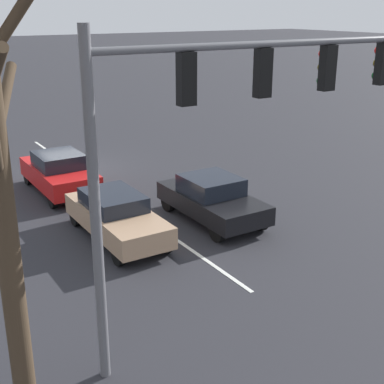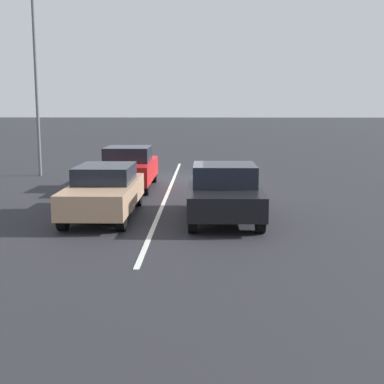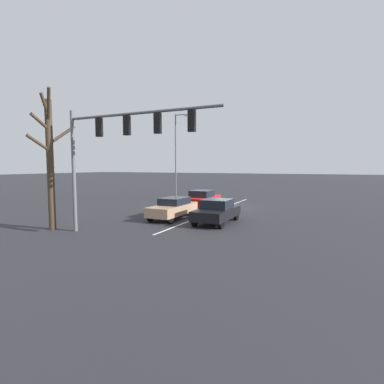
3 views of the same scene
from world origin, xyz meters
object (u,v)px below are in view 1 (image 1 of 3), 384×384
object	(u,v)px
car_black_leftlane_front	(212,198)
traffic_signal_gantry	(234,109)
bare_tree_near	(4,196)
car_tan_midlane_front	(116,215)
car_red_midlane_second	(59,172)

from	to	relation	value
car_black_leftlane_front	traffic_signal_gantry	distance (m)	7.70
car_black_leftlane_front	traffic_signal_gantry	world-z (taller)	traffic_signal_gantry
traffic_signal_gantry	bare_tree_near	size ratio (longest dim) A/B	1.13
traffic_signal_gantry	car_tan_midlane_front	bearing A→B (deg)	-89.53
traffic_signal_gantry	car_black_leftlane_front	bearing A→B (deg)	-120.45
car_tan_midlane_front	traffic_signal_gantry	distance (m)	7.25
car_black_leftlane_front	car_red_midlane_second	xyz separation A→B (m)	(3.38, -5.51, 0.02)
car_black_leftlane_front	car_red_midlane_second	bearing A→B (deg)	-58.47
car_black_leftlane_front	car_red_midlane_second	size ratio (longest dim) A/B	0.99
car_black_leftlane_front	traffic_signal_gantry	bearing A→B (deg)	59.55
bare_tree_near	car_black_leftlane_front	bearing A→B (deg)	-143.21
bare_tree_near	traffic_signal_gantry	bearing A→B (deg)	-176.89
car_red_midlane_second	car_black_leftlane_front	bearing A→B (deg)	121.53
car_tan_midlane_front	car_red_midlane_second	xyz separation A→B (m)	(0.05, -5.18, 0.05)
car_black_leftlane_front	traffic_signal_gantry	xyz separation A→B (m)	(3.28, 5.58, 4.17)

